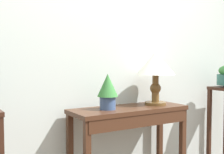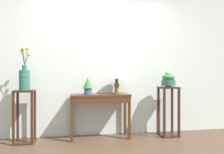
# 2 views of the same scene
# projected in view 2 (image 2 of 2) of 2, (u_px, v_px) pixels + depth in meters

# --- Properties ---
(back_wall_with_art) EXTENTS (9.00, 0.10, 2.80)m
(back_wall_with_art) POSITION_uv_depth(u_px,v_px,m) (101.00, 57.00, 4.04)
(back_wall_with_art) COLOR silver
(back_wall_with_art) RESTS_ON ground
(console_table) EXTENTS (1.01, 0.37, 0.75)m
(console_table) POSITION_uv_depth(u_px,v_px,m) (100.00, 102.00, 3.74)
(console_table) COLOR #472819
(console_table) RESTS_ON ground
(table_lamp) EXTENTS (0.34, 0.34, 0.47)m
(table_lamp) POSITION_uv_depth(u_px,v_px,m) (117.00, 74.00, 3.81)
(table_lamp) COLOR brown
(table_lamp) RESTS_ON console_table
(potted_plant_on_console) EXTENTS (0.17, 0.17, 0.29)m
(potted_plant_on_console) POSITION_uv_depth(u_px,v_px,m) (88.00, 85.00, 3.73)
(potted_plant_on_console) COLOR #3D5684
(potted_plant_on_console) RESTS_ON console_table
(pedestal_stand_left) EXTENTS (0.31, 0.31, 0.84)m
(pedestal_stand_left) POSITION_uv_depth(u_px,v_px,m) (25.00, 116.00, 3.50)
(pedestal_stand_left) COLOR #381E14
(pedestal_stand_left) RESTS_ON ground
(flower_vase_tall_left) EXTENTS (0.18, 0.17, 0.69)m
(flower_vase_tall_left) POSITION_uv_depth(u_px,v_px,m) (25.00, 77.00, 3.50)
(flower_vase_tall_left) COLOR #2D665B
(flower_vase_tall_left) RESTS_ON pedestal_stand_left
(pedestal_stand_right) EXTENTS (0.31, 0.31, 0.87)m
(pedestal_stand_right) POSITION_uv_depth(u_px,v_px,m) (168.00, 111.00, 3.92)
(pedestal_stand_right) COLOR #381E14
(pedestal_stand_right) RESTS_ON ground
(planter_bowl_wide_right) EXTENTS (0.25, 0.25, 0.29)m
(planter_bowl_wide_right) POSITION_uv_depth(u_px,v_px,m) (168.00, 80.00, 3.91)
(planter_bowl_wide_right) COLOR #2D665B
(planter_bowl_wide_right) RESTS_ON pedestal_stand_right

